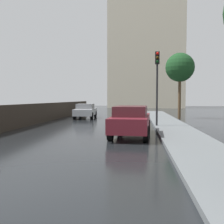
# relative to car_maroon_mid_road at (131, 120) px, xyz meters

# --- Properties ---
(car_maroon_mid_road) EXTENTS (1.97, 4.65, 1.46)m
(car_maroon_mid_road) POSITION_rel_car_maroon_mid_road_xyz_m (0.00, 0.00, 0.00)
(car_maroon_mid_road) COLOR maroon
(car_maroon_mid_road) RESTS_ON ground
(car_silver_far_ahead) EXTENTS (1.92, 4.36, 1.34)m
(car_silver_far_ahead) POSITION_rel_car_maroon_mid_road_xyz_m (-4.53, 10.74, -0.08)
(car_silver_far_ahead) COLOR #B2B5BA
(car_silver_far_ahead) RESTS_ON ground
(traffic_light) EXTENTS (0.26, 0.39, 4.56)m
(traffic_light) POSITION_rel_car_maroon_mid_road_xyz_m (1.48, 3.77, 2.51)
(traffic_light) COLOR black
(traffic_light) RESTS_ON sidewalk_strip
(street_tree_near) EXTENTS (2.61, 2.61, 5.95)m
(street_tree_near) POSITION_rel_car_maroon_mid_road_xyz_m (4.04, 11.46, 3.83)
(street_tree_near) COLOR #4C3823
(street_tree_near) RESTS_ON ground
(distant_tower) EXTENTS (15.75, 11.35, 36.45)m
(distant_tower) POSITION_rel_car_maroon_mid_road_xyz_m (2.09, 40.71, 15.89)
(distant_tower) COLOR beige
(distant_tower) RESTS_ON ground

